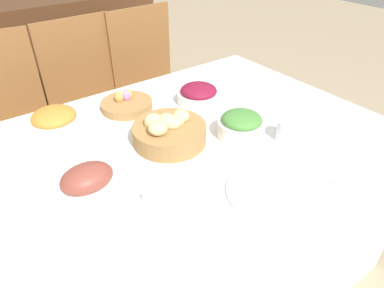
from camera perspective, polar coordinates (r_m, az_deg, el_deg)
ground_plane at (r=1.80m, az=-1.30°, el=-20.18°), size 12.00×12.00×0.00m
dining_table at (r=1.50m, az=-1.49°, el=-11.73°), size 1.56×1.10×0.76m
chair_far_right at (r=2.21m, az=-6.37°, el=9.27°), size 0.44×0.44×1.01m
chair_far_left at (r=1.98m, az=-28.00°, el=1.95°), size 0.47×0.47×1.01m
chair_far_center at (r=2.06m, az=-16.12°, el=6.11°), size 0.44×0.44×1.01m
sideboard at (r=2.72m, az=-20.80°, el=11.35°), size 1.35×0.44×0.99m
bread_basket at (r=1.23m, az=-3.95°, el=2.20°), size 0.27×0.27×0.11m
egg_basket at (r=1.49m, az=-10.87°, el=6.66°), size 0.22×0.22×0.08m
ham_platter at (r=1.09m, az=-17.07°, el=-5.66°), size 0.25×0.18×0.08m
beet_salad_bowl at (r=1.50m, az=1.10°, el=8.25°), size 0.19×0.19×0.09m
green_salad_bowl at (r=1.28m, az=8.20°, el=3.11°), size 0.18×0.18×0.10m
carrot_bowl at (r=1.37m, az=-21.82°, el=3.30°), size 0.19×0.19×0.11m
dinner_plate at (r=1.06m, az=13.00°, el=-7.79°), size 0.27×0.27×0.01m
fork at (r=0.97m, az=6.54°, el=-11.83°), size 0.02×0.19×0.00m
knife at (r=1.17m, az=18.27°, el=-4.54°), size 0.02×0.19×0.00m
spoon at (r=1.19m, az=19.16°, el=-3.97°), size 0.02×0.19×0.00m
drinking_cup at (r=1.29m, az=15.47°, el=2.08°), size 0.07×0.07×0.08m
butter_dish at (r=1.01m, az=-4.02°, el=-8.62°), size 0.13×0.08×0.03m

